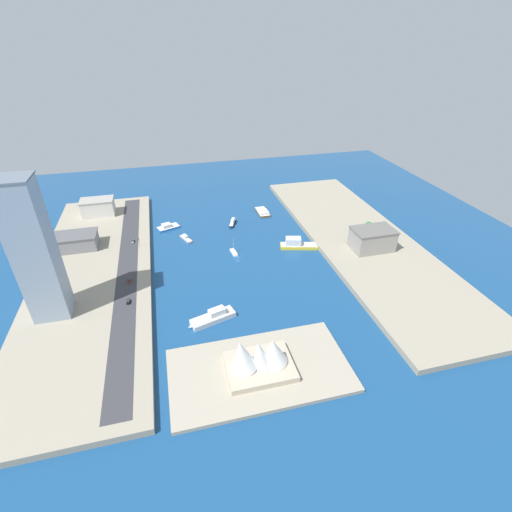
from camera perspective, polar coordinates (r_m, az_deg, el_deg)
name	(u,v)px	position (r m, az deg, el deg)	size (l,w,h in m)	color
ground_plane	(238,258)	(255.97, -2.84, -0.30)	(440.00, 440.00, 0.00)	navy
quay_west	(361,240)	(285.17, 15.72, 2.42)	(70.00, 240.00, 3.59)	#9E937F
quay_east	(94,275)	(256.82, -23.55, -2.61)	(70.00, 240.00, 3.59)	#9E937F
peninsula_point	(260,370)	(177.94, 0.55, -17.05)	(81.78, 44.62, 2.00)	#A89E89
road_strip	(128,268)	(252.52, -19.03, -1.68)	(12.18, 228.00, 0.15)	#38383D
sailboat_small_white	(234,252)	(260.83, -3.39, 0.58)	(4.23, 11.21, 11.25)	white
catamaran_blue	(168,227)	(301.96, -13.31, 4.36)	(18.81, 13.86, 4.11)	blue
ferry_yellow_fast	(297,244)	(268.22, 6.26, 1.82)	(28.60, 14.24, 7.77)	yellow
yacht_sleek_gray	(186,238)	(282.46, -10.64, 2.66)	(8.88, 14.65, 3.45)	#999EA3
patrol_launch_navy	(233,223)	(300.68, -3.60, 5.11)	(8.28, 15.17, 4.11)	#1E284C
ferry_white_commuter	(213,317)	(203.77, -6.54, -9.25)	(26.71, 14.35, 6.56)	silver
barge_flat_brown	(263,212)	(319.31, 1.04, 6.75)	(9.13, 21.32, 3.36)	brown
warehouse_low_gray	(69,242)	(287.65, -26.70, 1.92)	(38.41, 18.69, 10.29)	gray
tower_tall_glass	(34,252)	(210.87, -30.76, 0.50)	(18.42, 16.35, 75.57)	#8C9EB2
carpark_squat_concrete	(372,239)	(268.01, 17.34, 2.48)	(28.41, 18.96, 14.93)	gray
hotel_broad_white	(98,207)	(331.99, -22.99, 6.88)	(25.86, 15.95, 13.41)	silver
sedan_silver	(133,241)	(281.29, -18.31, 2.18)	(1.96, 4.81, 1.52)	black
pickup_red	(129,280)	(238.46, -18.82, -3.50)	(1.93, 4.26, 1.52)	black
suv_black	(128,301)	(220.91, -18.91, -6.57)	(1.87, 4.25, 1.54)	black
traffic_light_waterfront	(139,241)	(272.52, -17.44, 2.20)	(0.36, 0.36, 6.50)	black
opera_landmark	(258,357)	(171.49, 0.34, -15.19)	(30.33, 23.36, 19.29)	#BCAD93
park_tree_cluster	(375,232)	(282.68, 17.77, 3.54)	(7.25, 22.78, 9.23)	brown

